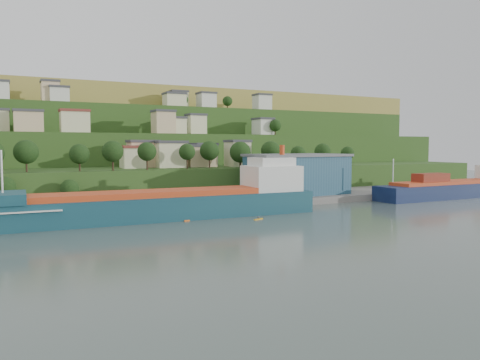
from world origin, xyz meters
TOP-DOWN VIEW (x-y plane):
  - ground at (0.00, 0.00)m, footprint 500.00×500.00m
  - quay at (20.00, 28.00)m, footprint 220.00×26.00m
  - hillside at (-0.02, 168.70)m, footprint 360.00×210.66m
  - cargo_ship_near at (-13.52, 9.09)m, footprint 77.12×13.35m
  - cargo_ship_far at (87.17, 10.49)m, footprint 61.77×11.16m
  - warehouse at (33.75, 27.30)m, footprint 32.88×22.25m
  - caravan at (-50.73, 20.31)m, footprint 5.81×4.11m
  - dinghy at (-42.37, 19.42)m, footprint 3.77×2.45m
  - kayak_orange at (-11.23, 3.37)m, footprint 3.73×1.24m
  - kayak_yellow at (3.58, -2.25)m, footprint 2.88×1.61m

SIDE VIEW (x-z plane):
  - ground at x=0.00m, z-range 0.00..0.00m
  - quay at x=20.00m, z-range -2.00..2.00m
  - hillside at x=-0.02m, z-range -47.92..48.08m
  - kayak_yellow at x=3.58m, z-range -0.15..0.58m
  - kayak_orange at x=-11.23m, z-range -0.19..0.73m
  - dinghy at x=-42.37m, z-range 1.20..1.91m
  - caravan at x=-50.73m, z-range 1.20..3.70m
  - cargo_ship_far at x=87.17m, z-range -5.73..11.02m
  - cargo_ship_near at x=-13.52m, z-range -6.73..13.05m
  - warehouse at x=33.75m, z-range 2.03..14.83m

